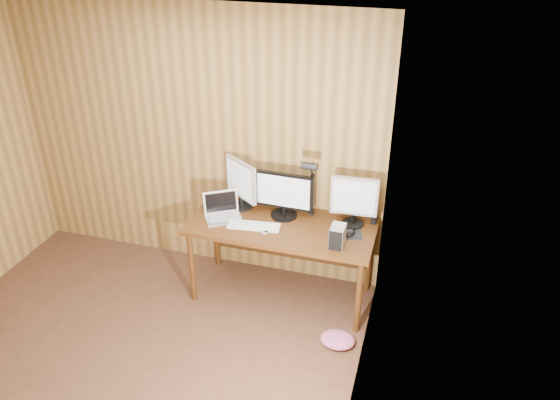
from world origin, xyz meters
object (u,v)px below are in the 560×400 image
at_px(keyboard, 254,226).
at_px(hard_drive, 337,236).
at_px(monitor_left, 241,183).
at_px(speaker, 374,217).
at_px(mouse, 350,232).
at_px(phone, 267,231).
at_px(monitor_center, 284,194).
at_px(laptop, 222,211).
at_px(desk_lamp, 311,180).
at_px(monitor_right, 354,200).
at_px(desk, 284,233).

bearing_deg(keyboard, hard_drive, -13.11).
height_order(monitor_left, speaker, monitor_left).
xyz_separation_m(mouse, phone, (-0.68, -0.15, -0.02)).
height_order(keyboard, phone, keyboard).
distance_m(monitor_left, hard_drive, 1.03).
distance_m(keyboard, speaker, 1.03).
relative_size(monitor_center, hard_drive, 2.99).
bearing_deg(monitor_left, monitor_center, 28.40).
distance_m(phone, speaker, 0.93).
relative_size(laptop, desk_lamp, 0.64).
distance_m(mouse, speaker, 0.29).
xyz_separation_m(monitor_center, monitor_left, (-0.41, 0.04, 0.03)).
distance_m(monitor_right, phone, 0.77).
relative_size(monitor_center, laptop, 1.39).
relative_size(desk, hard_drive, 8.95).
distance_m(laptop, phone, 0.47).
xyz_separation_m(desk, monitor_center, (-0.02, 0.08, 0.34)).
bearing_deg(laptop, monitor_left, 30.64).
xyz_separation_m(monitor_center, hard_drive, (0.54, -0.33, -0.13)).
xyz_separation_m(monitor_right, phone, (-0.67, -0.31, -0.23)).
bearing_deg(desk, speaker, 13.13).
distance_m(monitor_right, keyboard, 0.87).
xyz_separation_m(monitor_right, speaker, (0.17, 0.07, -0.18)).
bearing_deg(monitor_left, laptop, -82.71).
bearing_deg(monitor_center, hard_drive, -29.60).
distance_m(monitor_center, mouse, 0.66).
height_order(monitor_center, mouse, monitor_center).
distance_m(desk, monitor_right, 0.69).
xyz_separation_m(monitor_left, keyboard, (0.21, -0.29, -0.24)).
height_order(monitor_right, hard_drive, monitor_right).
height_order(monitor_left, desk_lamp, desk_lamp).
xyz_separation_m(desk, monitor_right, (0.58, 0.10, 0.36)).
relative_size(laptop, speaker, 3.14).
xyz_separation_m(desk, laptop, (-0.54, -0.08, 0.18)).
bearing_deg(speaker, laptop, -168.60).
bearing_deg(monitor_right, desk, -174.20).
bearing_deg(hard_drive, monitor_center, 150.20).
bearing_deg(mouse, keyboard, -175.72).
relative_size(monitor_center, keyboard, 1.16).
distance_m(laptop, desk_lamp, 0.83).
distance_m(monitor_center, monitor_left, 0.41).
relative_size(monitor_right, laptop, 1.17).
height_order(monitor_right, mouse, monitor_right).
distance_m(mouse, hard_drive, 0.22).
height_order(monitor_center, hard_drive, monitor_center).
relative_size(monitor_center, monitor_left, 1.17).
bearing_deg(monitor_center, phone, -101.09).
height_order(laptop, hard_drive, laptop).
xyz_separation_m(mouse, desk_lamp, (-0.39, 0.17, 0.35)).
height_order(monitor_center, monitor_right, monitor_right).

